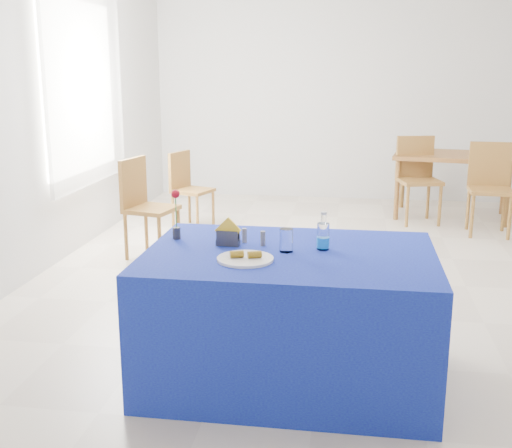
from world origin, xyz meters
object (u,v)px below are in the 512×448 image
(water_bottle, at_px, (323,237))
(oak_table, at_px, (454,160))
(chair_bg_left, at_px, (417,173))
(blue_table, at_px, (289,316))
(chair_win_b, at_px, (187,184))
(chair_win_a, at_px, (143,200))
(chair_bg_right, at_px, (490,182))
(plate, at_px, (245,259))

(water_bottle, relative_size, oak_table, 0.15)
(water_bottle, bearing_deg, chair_bg_left, 77.51)
(water_bottle, bearing_deg, blue_table, -156.21)
(water_bottle, xyz_separation_m, oak_table, (1.32, 4.27, -0.15))
(blue_table, relative_size, chair_win_b, 1.91)
(oak_table, distance_m, chair_win_a, 3.74)
(blue_table, distance_m, chair_bg_right, 4.05)
(blue_table, bearing_deg, oak_table, 71.01)
(plate, distance_m, blue_table, 0.48)
(oak_table, height_order, chair_win_b, chair_win_b)
(plate, relative_size, chair_win_b, 0.36)
(blue_table, distance_m, chair_win_a, 2.75)
(plate, bearing_deg, chair_bg_right, 62.46)
(blue_table, xyz_separation_m, chair_win_b, (-1.48, 3.40, 0.10))
(plate, xyz_separation_m, water_bottle, (0.40, 0.27, 0.06))
(oak_table, xyz_separation_m, chair_bg_left, (-0.44, -0.29, -0.11))
(plate, bearing_deg, chair_win_b, 109.35)
(oak_table, height_order, chair_win_a, chair_win_a)
(oak_table, bearing_deg, chair_win_b, -162.43)
(chair_bg_right, bearing_deg, water_bottle, -111.36)
(chair_bg_right, height_order, chair_win_a, chair_bg_right)
(oak_table, bearing_deg, water_bottle, -107.17)
(oak_table, xyz_separation_m, chair_win_a, (-3.09, -2.11, -0.14))
(chair_bg_left, distance_m, chair_win_b, 2.63)
(water_bottle, xyz_separation_m, chair_bg_left, (0.88, 3.98, -0.27))
(blue_table, distance_m, chair_bg_left, 4.20)
(chair_bg_right, bearing_deg, oak_table, 114.20)
(chair_win_a, relative_size, chair_win_b, 1.11)
(chair_win_b, bearing_deg, blue_table, -136.67)
(oak_table, bearing_deg, chair_win_a, -145.61)
(plate, distance_m, chair_bg_left, 4.45)
(oak_table, bearing_deg, chair_bg_left, -146.68)
(blue_table, bearing_deg, chair_win_a, 125.47)
(chair_bg_left, xyz_separation_m, chair_bg_right, (0.72, -0.43, -0.00))
(chair_win_a, distance_m, chair_win_b, 1.18)
(chair_bg_right, relative_size, chair_win_a, 1.04)
(water_bottle, height_order, chair_bg_right, water_bottle)
(blue_table, relative_size, chair_bg_left, 1.64)
(plate, height_order, chair_bg_right, chair_bg_right)
(blue_table, relative_size, chair_bg_right, 1.65)
(water_bottle, height_order, oak_table, water_bottle)
(oak_table, bearing_deg, blue_table, -108.99)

